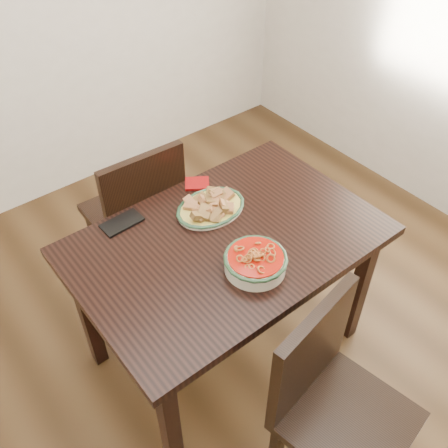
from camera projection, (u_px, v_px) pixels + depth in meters
floor at (231, 355)px, 2.46m from camera, size 3.50×3.50×0.00m
dining_table at (227, 254)px, 2.06m from camera, size 1.23×0.82×0.75m
chair_far at (138, 211)px, 2.49m from camera, size 0.43×0.43×0.89m
chair_near at (331, 396)px, 1.76m from camera, size 0.48×0.48×0.89m
fish_plate at (211, 202)px, 2.09m from camera, size 0.31×0.24×0.11m
noodle_bowl at (255, 260)px, 1.84m from camera, size 0.24×0.24×0.08m
smartphone at (122, 223)px, 2.05m from camera, size 0.17×0.10×0.01m
napkin at (197, 184)px, 2.24m from camera, size 0.14×0.13×0.01m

